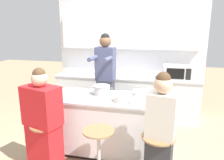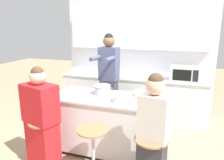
{
  "view_description": "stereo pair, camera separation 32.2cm",
  "coord_description": "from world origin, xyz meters",
  "px_view_note": "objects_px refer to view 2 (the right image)",
  "views": [
    {
      "loc": [
        0.7,
        -3.05,
        1.95
      ],
      "look_at": [
        0.0,
        0.08,
        1.15
      ],
      "focal_mm": 35.0,
      "sensor_mm": 36.0,
      "label": 1
    },
    {
      "loc": [
        1.01,
        -2.96,
        1.95
      ],
      "look_at": [
        0.0,
        0.08,
        1.15
      ],
      "focal_mm": 35.0,
      "sensor_mm": 36.0,
      "label": 2
    }
  ],
  "objects_px": {
    "person_cooking": "(109,83)",
    "person_wrapped_blanket": "(41,122)",
    "bar_stool_center": "(93,151)",
    "bar_stool_leftmost": "(45,141)",
    "person_seated_near": "(153,139)",
    "fruit_bowl": "(120,99)",
    "banana_bunch": "(57,96)",
    "juice_carton": "(164,100)",
    "coffee_cup_near": "(132,102)",
    "microwave": "(185,74)",
    "potted_plant": "(107,69)",
    "kitchen_island": "(110,124)",
    "cooking_pot": "(102,90)"
  },
  "relations": [
    {
      "from": "juice_carton",
      "to": "potted_plant",
      "type": "distance_m",
      "value": 2.1
    },
    {
      "from": "cooking_pot",
      "to": "potted_plant",
      "type": "height_order",
      "value": "potted_plant"
    },
    {
      "from": "bar_stool_center",
      "to": "person_seated_near",
      "type": "distance_m",
      "value": 0.8
    },
    {
      "from": "person_wrapped_blanket",
      "to": "potted_plant",
      "type": "distance_m",
      "value": 2.2
    },
    {
      "from": "microwave",
      "to": "person_cooking",
      "type": "bearing_deg",
      "value": -148.43
    },
    {
      "from": "cooking_pot",
      "to": "microwave",
      "type": "xyz_separation_m",
      "value": [
        1.22,
        1.32,
        0.07
      ]
    },
    {
      "from": "banana_bunch",
      "to": "coffee_cup_near",
      "type": "bearing_deg",
      "value": 1.59
    },
    {
      "from": "banana_bunch",
      "to": "juice_carton",
      "type": "height_order",
      "value": "juice_carton"
    },
    {
      "from": "banana_bunch",
      "to": "person_seated_near",
      "type": "bearing_deg",
      "value": -16.11
    },
    {
      "from": "person_cooking",
      "to": "person_wrapped_blanket",
      "type": "relative_size",
      "value": 1.26
    },
    {
      "from": "person_wrapped_blanket",
      "to": "microwave",
      "type": "height_order",
      "value": "person_wrapped_blanket"
    },
    {
      "from": "kitchen_island",
      "to": "juice_carton",
      "type": "relative_size",
      "value": 10.66
    },
    {
      "from": "bar_stool_leftmost",
      "to": "person_seated_near",
      "type": "height_order",
      "value": "person_seated_near"
    },
    {
      "from": "cooking_pot",
      "to": "microwave",
      "type": "relative_size",
      "value": 0.65
    },
    {
      "from": "person_cooking",
      "to": "fruit_bowl",
      "type": "xyz_separation_m",
      "value": [
        0.44,
        -0.77,
        0.01
      ]
    },
    {
      "from": "kitchen_island",
      "to": "fruit_bowl",
      "type": "distance_m",
      "value": 0.54
    },
    {
      "from": "person_cooking",
      "to": "cooking_pot",
      "type": "height_order",
      "value": "person_cooking"
    },
    {
      "from": "person_cooking",
      "to": "microwave",
      "type": "bearing_deg",
      "value": 35.85
    },
    {
      "from": "bar_stool_leftmost",
      "to": "juice_carton",
      "type": "distance_m",
      "value": 1.72
    },
    {
      "from": "person_wrapped_blanket",
      "to": "coffee_cup_near",
      "type": "xyz_separation_m",
      "value": [
        1.14,
        0.47,
        0.26
      ]
    },
    {
      "from": "kitchen_island",
      "to": "cooking_pot",
      "type": "relative_size",
      "value": 5.15
    },
    {
      "from": "bar_stool_center",
      "to": "juice_carton",
      "type": "xyz_separation_m",
      "value": [
        0.79,
        0.58,
        0.58
      ]
    },
    {
      "from": "bar_stool_leftmost",
      "to": "person_seated_near",
      "type": "bearing_deg",
      "value": -0.26
    },
    {
      "from": "juice_carton",
      "to": "microwave",
      "type": "bearing_deg",
      "value": 80.65
    },
    {
      "from": "person_cooking",
      "to": "coffee_cup_near",
      "type": "distance_m",
      "value": 1.07
    },
    {
      "from": "kitchen_island",
      "to": "banana_bunch",
      "type": "xyz_separation_m",
      "value": [
        -0.77,
        -0.25,
        0.47
      ]
    },
    {
      "from": "coffee_cup_near",
      "to": "potted_plant",
      "type": "distance_m",
      "value": 1.96
    },
    {
      "from": "fruit_bowl",
      "to": "coffee_cup_near",
      "type": "distance_m",
      "value": 0.21
    },
    {
      "from": "person_cooking",
      "to": "banana_bunch",
      "type": "bearing_deg",
      "value": -115.97
    },
    {
      "from": "person_wrapped_blanket",
      "to": "kitchen_island",
      "type": "bearing_deg",
      "value": 59.77
    },
    {
      "from": "person_seated_near",
      "to": "fruit_bowl",
      "type": "bearing_deg",
      "value": 145.39
    },
    {
      "from": "bar_stool_leftmost",
      "to": "bar_stool_center",
      "type": "bearing_deg",
      "value": -0.46
    },
    {
      "from": "coffee_cup_near",
      "to": "potted_plant",
      "type": "height_order",
      "value": "potted_plant"
    },
    {
      "from": "person_wrapped_blanket",
      "to": "fruit_bowl",
      "type": "relative_size",
      "value": 6.36
    },
    {
      "from": "person_cooking",
      "to": "fruit_bowl",
      "type": "relative_size",
      "value": 8.01
    },
    {
      "from": "bar_stool_center",
      "to": "potted_plant",
      "type": "xyz_separation_m",
      "value": [
        -0.58,
        2.17,
        0.62
      ]
    },
    {
      "from": "person_seated_near",
      "to": "fruit_bowl",
      "type": "height_order",
      "value": "person_seated_near"
    },
    {
      "from": "fruit_bowl",
      "to": "juice_carton",
      "type": "bearing_deg",
      "value": 3.07
    },
    {
      "from": "person_cooking",
      "to": "person_seated_near",
      "type": "xyz_separation_m",
      "value": [
        0.99,
        -1.32,
        -0.23
      ]
    },
    {
      "from": "person_wrapped_blanket",
      "to": "person_seated_near",
      "type": "relative_size",
      "value": 0.99
    },
    {
      "from": "bar_stool_leftmost",
      "to": "kitchen_island",
      "type": "bearing_deg",
      "value": 43.0
    },
    {
      "from": "bar_stool_center",
      "to": "microwave",
      "type": "bearing_deg",
      "value": 63.73
    },
    {
      "from": "juice_carton",
      "to": "microwave",
      "type": "distance_m",
      "value": 1.56
    },
    {
      "from": "bar_stool_leftmost",
      "to": "potted_plant",
      "type": "distance_m",
      "value": 2.25
    },
    {
      "from": "banana_bunch",
      "to": "person_cooking",
      "type": "bearing_deg",
      "value": 59.75
    },
    {
      "from": "fruit_bowl",
      "to": "microwave",
      "type": "distance_m",
      "value": 1.79
    },
    {
      "from": "fruit_bowl",
      "to": "cooking_pot",
      "type": "bearing_deg",
      "value": 146.46
    },
    {
      "from": "bar_stool_center",
      "to": "bar_stool_leftmost",
      "type": "bearing_deg",
      "value": 179.54
    },
    {
      "from": "bar_stool_leftmost",
      "to": "bar_stool_center",
      "type": "distance_m",
      "value": 0.73
    },
    {
      "from": "person_cooking",
      "to": "coffee_cup_near",
      "type": "xyz_separation_m",
      "value": [
        0.64,
        -0.86,
        0.01
      ]
    }
  ]
}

